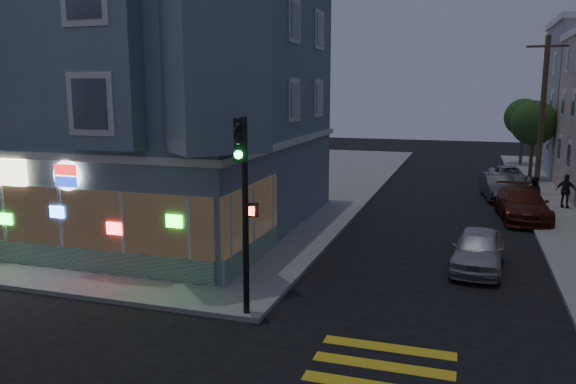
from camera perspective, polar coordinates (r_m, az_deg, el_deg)
The scene contains 14 objects.
ground at distance 15.12m, azimuth -16.83°, elevation -14.22°, with size 120.00×120.00×0.00m, color black.
sidewalk_nw at distance 40.89m, azimuth -14.23°, elevation 1.49°, with size 33.00×42.00×0.15m, color gray.
corner_building at distance 26.27m, azimuth -14.73°, elevation 9.27°, with size 14.60×14.60×11.40m.
utility_pole at distance 35.44m, azimuth 24.42°, elevation 7.24°, with size 2.20×0.30×9.00m.
street_tree_near at distance 41.46m, azimuth 23.70°, elevation 6.43°, with size 3.00×3.00×5.30m.
street_tree_far at distance 49.42m, azimuth 22.81°, elevation 7.00°, with size 3.00×3.00×5.30m.
pedestrian_a at distance 30.61m, azimuth 23.64°, elevation -0.17°, with size 0.85×0.67×1.76m, color black.
pedestrian_b at distance 32.19m, azimuth 26.41°, elevation 0.09°, with size 1.02×0.43×1.75m, color #28242C.
parked_car_a at distance 20.65m, azimuth 18.76°, elevation -5.56°, with size 1.66×4.14×1.41m, color #B3B5BB.
parked_car_b at distance 34.19m, azimuth 20.60°, elevation 0.53°, with size 1.51×4.34×1.43m, color #3D3F43.
parked_car_c at distance 29.13m, azimuth 22.71°, elevation -1.15°, with size 2.12×5.23×1.52m, color #561E13.
parked_car_d at distance 39.39m, azimuth 21.50°, elevation 1.54°, with size 2.02×4.39×1.22m, color #AAB0B5.
traffic_signal at distance 14.66m, azimuth -4.53°, elevation 0.85°, with size 0.68×0.60×5.34m.
fire_hydrant at distance 28.42m, azimuth 24.02°, elevation -1.89°, with size 0.47×0.27×0.81m.
Camera 1 is at (8.06, -11.20, 6.19)m, focal length 35.00 mm.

